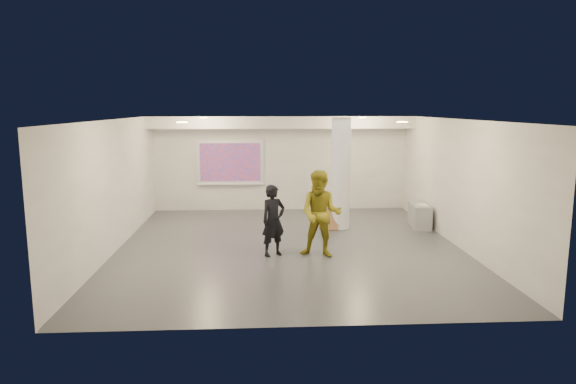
{
  "coord_description": "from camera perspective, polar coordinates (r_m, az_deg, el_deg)",
  "views": [
    {
      "loc": [
        -0.7,
        -11.78,
        3.29
      ],
      "look_at": [
        0.0,
        0.4,
        1.25
      ],
      "focal_mm": 32.0,
      "sensor_mm": 36.0,
      "label": 1
    }
  ],
  "objects": [
    {
      "name": "downlight_ne",
      "position": [
        14.58,
        8.28,
        8.17
      ],
      "size": [
        0.22,
        0.22,
        0.02
      ],
      "primitive_type": "cylinder",
      "color": "#F9E985",
      "rests_on": "ceiling"
    },
    {
      "name": "cardboard_back",
      "position": [
        13.93,
        4.44,
        -3.12
      ],
      "size": [
        0.5,
        0.27,
        0.51
      ],
      "primitive_type": "cube",
      "rotation": [
        -0.27,
        0.0,
        -0.19
      ],
      "color": "brown",
      "rests_on": "floor"
    },
    {
      "name": "downlight_se",
      "position": [
        10.69,
        12.57,
        7.61
      ],
      "size": [
        0.22,
        0.22,
        0.02
      ],
      "primitive_type": "cylinder",
      "color": "#F9E985",
      "rests_on": "ceiling"
    },
    {
      "name": "wall_front",
      "position": [
        7.53,
        2.13,
        -4.26
      ],
      "size": [
        8.0,
        0.01,
        3.0
      ],
      "primitive_type": "cube",
      "color": "silver",
      "rests_on": "floor"
    },
    {
      "name": "woman",
      "position": [
        11.36,
        -1.64,
        -3.19
      ],
      "size": [
        0.69,
        0.62,
        1.59
      ],
      "primitive_type": "imported",
      "rotation": [
        0.0,
        0.0,
        0.52
      ],
      "color": "black",
      "rests_on": "floor"
    },
    {
      "name": "downlight_nw",
      "position": [
        14.36,
        -9.37,
        8.13
      ],
      "size": [
        0.22,
        0.22,
        0.02
      ],
      "primitive_type": "cylinder",
      "color": "#F9E985",
      "rests_on": "ceiling"
    },
    {
      "name": "floor",
      "position": [
        12.25,
        0.11,
        -6.09
      ],
      "size": [
        8.0,
        9.0,
        0.01
      ],
      "primitive_type": "cube",
      "color": "#3A3D42",
      "rests_on": "ground"
    },
    {
      "name": "wall_right",
      "position": [
        12.81,
        18.28,
        0.98
      ],
      "size": [
        0.01,
        9.0,
        3.0
      ],
      "primitive_type": "cube",
      "color": "silver",
      "rests_on": "floor"
    },
    {
      "name": "soffit_band",
      "position": [
        15.75,
        -0.74,
        7.78
      ],
      "size": [
        8.0,
        1.1,
        0.36
      ],
      "primitive_type": "cube",
      "color": "silver",
      "rests_on": "ceiling"
    },
    {
      "name": "cardboard_front",
      "position": [
        13.9,
        4.67,
        -3.17
      ],
      "size": [
        0.5,
        0.3,
        0.5
      ],
      "primitive_type": "cube",
      "rotation": [
        -0.34,
        0.0,
        -0.18
      ],
      "color": "brown",
      "rests_on": "floor"
    },
    {
      "name": "wall_back",
      "position": [
        16.39,
        -0.82,
        3.22
      ],
      "size": [
        8.0,
        0.01,
        3.0
      ],
      "primitive_type": "cube",
      "color": "silver",
      "rests_on": "floor"
    },
    {
      "name": "papers_stack",
      "position": [
        14.39,
        14.75,
        -1.41
      ],
      "size": [
        0.27,
        0.34,
        0.02
      ],
      "primitive_type": "cube",
      "rotation": [
        0.0,
        0.0,
        0.08
      ],
      "color": "white",
      "rests_on": "credenza"
    },
    {
      "name": "man",
      "position": [
        11.27,
        3.67,
        -2.46
      ],
      "size": [
        1.1,
        0.96,
        1.92
      ],
      "primitive_type": "imported",
      "rotation": [
        0.0,
        0.0,
        -0.29
      ],
      "color": "olive",
      "rests_on": "floor"
    },
    {
      "name": "credenza",
      "position": [
        14.6,
        14.42,
        -2.55
      ],
      "size": [
        0.56,
        1.13,
        0.64
      ],
      "primitive_type": "cube",
      "rotation": [
        0.0,
        0.0,
        -0.1
      ],
      "color": "gray",
      "rests_on": "floor"
    },
    {
      "name": "column",
      "position": [
        13.87,
        5.87,
        2.03
      ],
      "size": [
        0.52,
        0.52,
        3.0
      ],
      "primitive_type": "cylinder",
      "color": "white",
      "rests_on": "floor"
    },
    {
      "name": "wall_left",
      "position": [
        12.37,
        -18.73,
        0.66
      ],
      "size": [
        0.01,
        9.0,
        3.0
      ],
      "primitive_type": "cube",
      "color": "silver",
      "rests_on": "floor"
    },
    {
      "name": "downlight_sw",
      "position": [
        10.4,
        -11.69,
        7.59
      ],
      "size": [
        0.22,
        0.22,
        0.02
      ],
      "primitive_type": "cylinder",
      "color": "#F9E985",
      "rests_on": "ceiling"
    },
    {
      "name": "projection_screen",
      "position": [
        16.35,
        -6.43,
        3.24
      ],
      "size": [
        2.1,
        0.13,
        1.42
      ],
      "color": "white",
      "rests_on": "wall_back"
    },
    {
      "name": "ceiling",
      "position": [
        11.81,
        0.11,
        8.08
      ],
      "size": [
        8.0,
        9.0,
        0.01
      ],
      "primitive_type": "cube",
      "color": "white",
      "rests_on": "floor"
    }
  ]
}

